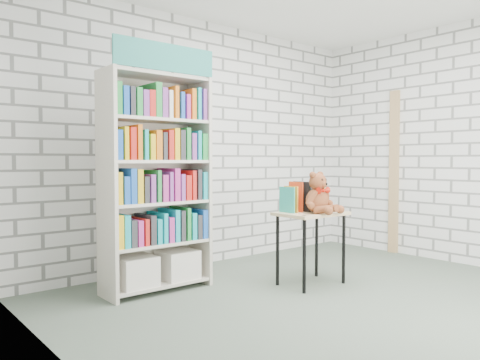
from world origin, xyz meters
TOP-DOWN VIEW (x-y plane):
  - ground at (0.00, 0.00)m, footprint 4.50×4.50m
  - room_shell at (0.00, 0.00)m, footprint 4.52×4.02m
  - bookshelf at (-1.04, 1.36)m, footprint 0.99×0.39m
  - display_table at (0.21, 0.58)m, footprint 0.66×0.47m
  - table_books at (0.21, 0.69)m, footprint 0.46×0.21m
  - teddy_bear at (0.21, 0.48)m, footprint 0.37×0.34m
  - door_trim at (2.23, 0.95)m, footprint 0.05×0.12m

SIDE VIEW (x-z plane):
  - ground at x=0.00m, z-range 0.00..0.00m
  - display_table at x=0.21m, z-range 0.25..0.96m
  - table_books at x=0.21m, z-range 0.70..0.98m
  - teddy_bear at x=0.21m, z-range 0.66..1.06m
  - bookshelf at x=-1.04m, z-range -0.10..2.13m
  - door_trim at x=2.23m, z-range 0.00..2.10m
  - room_shell at x=0.00m, z-range 0.38..3.19m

